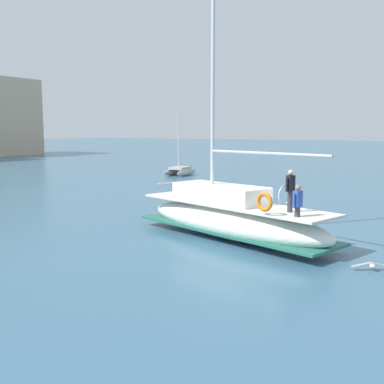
% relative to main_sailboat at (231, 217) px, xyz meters
% --- Properties ---
extents(ground_plane, '(400.00, 400.00, 0.00)m').
position_rel_main_sailboat_xyz_m(ground_plane, '(0.98, -1.81, -0.90)').
color(ground_plane, '#38607A').
extents(main_sailboat, '(4.79, 9.89, 12.19)m').
position_rel_main_sailboat_xyz_m(main_sailboat, '(0.00, 0.00, 0.00)').
color(main_sailboat, white).
rests_on(main_sailboat, ground).
extents(moored_cutter_left, '(4.20, 2.39, 6.61)m').
position_rel_main_sailboat_xyz_m(moored_cutter_left, '(21.41, 17.35, -0.39)').
color(moored_cutter_left, '#B7B2A8').
rests_on(moored_cutter_left, ground).
extents(seagull, '(0.81, 1.13, 0.18)m').
position_rel_main_sailboat_xyz_m(seagull, '(-1.61, -5.98, -0.72)').
color(seagull, silver).
rests_on(seagull, ground).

